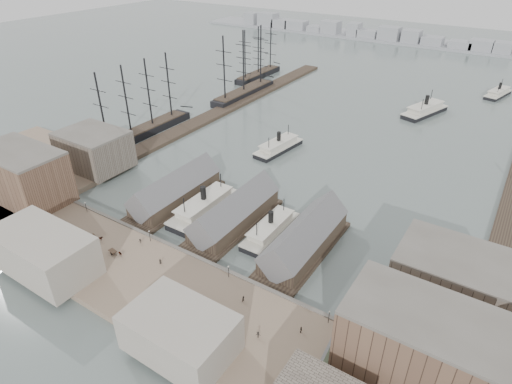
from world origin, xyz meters
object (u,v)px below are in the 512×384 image
Objects in this scene: ferry_docked_west at (204,206)px; horse_cart_right at (217,331)px; horse_cart_left at (99,238)px; tram at (330,360)px.

horse_cart_right is (37.17, -41.22, 0.20)m from ferry_docked_west.
ferry_docked_west is 55.50m from horse_cart_right.
tram is at bearing -76.87° from horse_cart_left.
ferry_docked_west is at bearing -10.82° from horse_cart_left.
horse_cart_right is at bearing -47.96° from ferry_docked_west.
horse_cart_left reaches higher than horse_cart_right.
ferry_docked_west reaches higher than horse_cart_right.
horse_cart_left is (-15.71, -32.40, 0.27)m from ferry_docked_west.
horse_cart_right is (-26.12, -6.17, -1.19)m from tram.
tram is at bearing -28.98° from ferry_docked_west.
ferry_docked_west reaches higher than tram.
tram is 26.86m from horse_cart_right.
tram is 2.24× the size of horse_cart_left.
tram reaches higher than horse_cart_left.
horse_cart_right is at bearing -84.41° from horse_cart_left.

